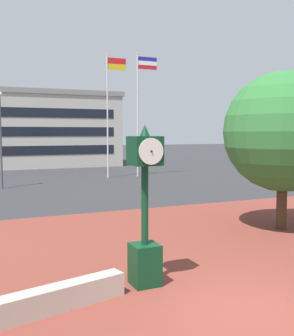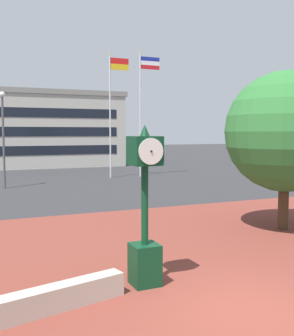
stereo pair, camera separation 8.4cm
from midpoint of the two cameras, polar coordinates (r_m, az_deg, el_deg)
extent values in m
plane|color=#2D2D30|center=(8.75, 14.19, -19.05)|extent=(200.00, 200.00, 0.00)
cube|color=brown|center=(11.46, 3.44, -12.99)|extent=(44.00, 14.85, 0.01)
cube|color=#ADA393|center=(8.63, -13.01, -17.55)|extent=(3.20, 1.16, 0.50)
cube|color=#0C381E|center=(9.68, -0.06, -13.41)|extent=(0.63, 0.63, 0.97)
cylinder|color=#0C381E|center=(9.33, -0.06, -5.22)|extent=(0.16, 0.16, 1.83)
cube|color=#0C381E|center=(9.19, -0.06, 2.45)|extent=(0.67, 0.67, 0.66)
cylinder|color=silver|center=(9.50, -0.90, 2.53)|extent=(0.59, 0.04, 0.59)
sphere|color=black|center=(9.52, -0.95, 2.54)|extent=(0.05, 0.05, 0.05)
cylinder|color=silver|center=(8.88, 0.84, 2.36)|extent=(0.59, 0.04, 0.59)
sphere|color=black|center=(8.86, 0.90, 2.35)|extent=(0.05, 0.05, 0.05)
cone|color=#0C381E|center=(9.18, -0.06, 5.32)|extent=(0.23, 0.23, 0.26)
cylinder|color=#42301E|center=(15.67, 18.79, -4.69)|extent=(0.37, 0.37, 1.95)
sphere|color=#2D7033|center=(15.46, 19.06, 4.87)|extent=(4.35, 4.35, 4.35)
cylinder|color=silver|center=(31.71, -5.13, 7.11)|extent=(0.12, 0.12, 9.42)
sphere|color=gold|center=(32.24, -5.20, 15.61)|extent=(0.14, 0.14, 0.14)
cube|color=red|center=(32.42, -3.81, 14.78)|extent=(1.48, 0.02, 0.45)
cube|color=gold|center=(32.35, -3.80, 13.99)|extent=(1.48, 0.02, 0.45)
cylinder|color=silver|center=(32.60, -0.88, 7.31)|extent=(0.12, 0.12, 9.69)
sphere|color=gold|center=(33.16, -0.90, 15.81)|extent=(0.14, 0.14, 0.14)
cube|color=navy|center=(33.43, 0.53, 15.08)|extent=(1.62, 0.02, 0.32)
cube|color=white|center=(33.37, 0.53, 14.53)|extent=(1.62, 0.02, 0.32)
cube|color=red|center=(33.32, 0.53, 13.99)|extent=(1.62, 0.02, 0.32)
cube|color=#B2ADA3|center=(45.63, -17.65, 4.89)|extent=(20.47, 11.06, 7.26)
cube|color=gray|center=(45.80, -17.78, 9.75)|extent=(20.88, 11.28, 0.50)
cube|color=black|center=(40.15, -16.78, 2.34)|extent=(18.42, 0.04, 0.90)
cube|color=black|center=(40.11, -16.84, 4.93)|extent=(18.42, 0.04, 0.90)
cube|color=black|center=(40.15, -16.91, 7.52)|extent=(18.42, 0.04, 0.90)
cylinder|color=#4C4C51|center=(27.07, -19.46, 3.33)|extent=(0.14, 0.14, 5.76)
sphere|color=white|center=(27.16, -19.65, 9.73)|extent=(0.36, 0.36, 0.36)
camera|label=1|loc=(0.04, -89.74, 0.02)|focal=43.31mm
camera|label=2|loc=(0.04, 90.26, -0.02)|focal=43.31mm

